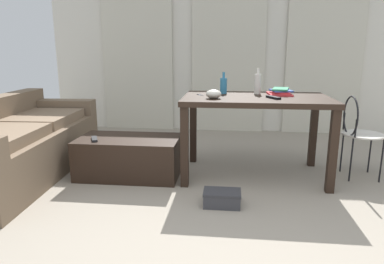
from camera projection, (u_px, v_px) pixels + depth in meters
ground_plane at (224, 178)px, 3.41m from camera, size 8.59×8.59×0.00m
wall_back at (228, 50)px, 5.24m from camera, size 5.43×0.10×2.45m
curtains at (228, 63)px, 5.20m from camera, size 3.86×0.03×2.06m
couch at (16, 145)px, 3.42m from camera, size 0.96×2.13×0.76m
coffee_table at (129, 157)px, 3.45m from camera, size 0.99×0.55×0.39m
craft_table at (256, 107)px, 3.35m from camera, size 1.39×0.84×0.79m
wire_chair at (357, 128)px, 3.35m from camera, size 0.39×0.39×0.81m
bottle_near at (224, 85)px, 3.53m from camera, size 0.07×0.07×0.22m
bottle_far at (258, 84)px, 3.50m from camera, size 0.07×0.07×0.26m
bowl at (214, 94)px, 3.18m from camera, size 0.14×0.14×0.08m
book_stack at (280, 92)px, 3.44m from camera, size 0.24×0.31×0.06m
tv_remote_on_table at (273, 97)px, 3.18m from camera, size 0.12×0.18×0.02m
scissors at (199, 95)px, 3.44m from camera, size 0.07×0.10×0.00m
tv_remote_primary at (94, 139)px, 3.33m from camera, size 0.12×0.18×0.02m
shoebox at (222, 198)px, 2.80m from camera, size 0.30×0.19×0.12m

